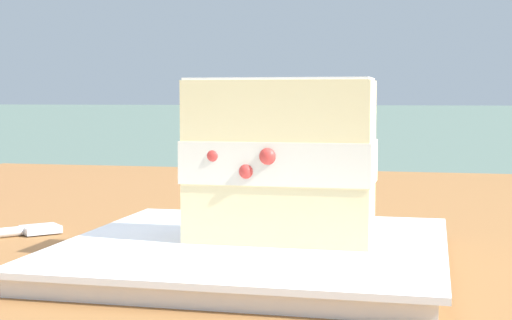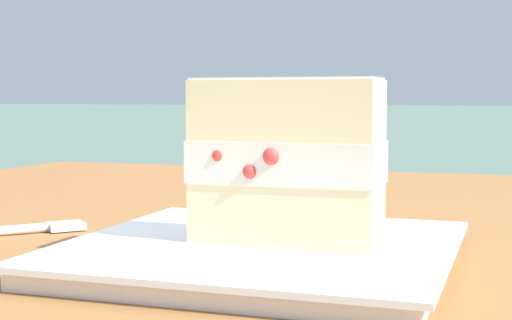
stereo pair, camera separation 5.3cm
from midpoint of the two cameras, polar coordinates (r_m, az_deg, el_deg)
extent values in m
cube|color=brown|center=(0.68, 14.56, -6.81)|extent=(1.55, 1.05, 0.04)
cube|color=white|center=(0.54, -2.83, -7.01)|extent=(0.24, 0.24, 0.01)
cube|color=white|center=(0.53, -2.84, -6.17)|extent=(0.26, 0.26, 0.00)
cube|color=beige|center=(0.53, -1.08, -3.81)|extent=(0.13, 0.05, 0.04)
cube|color=white|center=(0.53, -1.08, -0.10)|extent=(0.13, 0.05, 0.03)
sphere|color=red|center=(0.51, -6.04, 0.32)|extent=(0.01, 0.01, 0.01)
sphere|color=red|center=(0.50, -2.10, 0.27)|extent=(0.01, 0.01, 0.01)
sphere|color=red|center=(0.51, -3.68, -0.85)|extent=(0.01, 0.01, 0.01)
cube|color=beige|center=(0.52, -1.09, 3.66)|extent=(0.13, 0.05, 0.04)
cube|color=white|center=(0.52, -1.09, 5.95)|extent=(0.12, 0.05, 0.00)
cube|color=silver|center=(0.68, -17.71, -4.88)|extent=(0.04, 0.04, 0.01)
camera|label=1|loc=(0.03, -92.86, -0.23)|focal=54.45mm
camera|label=2|loc=(0.03, 87.14, 0.23)|focal=54.45mm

